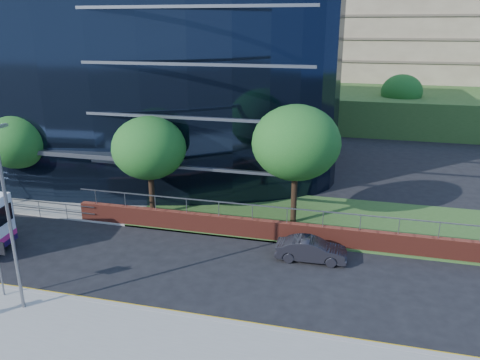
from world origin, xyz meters
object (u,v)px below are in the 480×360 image
(tree_far_b, at_px, (18,142))
(parked_car, at_px, (311,250))
(tree_far_d, at_px, (296,143))
(streetlight_east, at_px, (9,215))
(tree_far_c, at_px, (149,148))
(tree_dist_e, at_px, (402,92))

(tree_far_b, xyz_separation_m, parked_car, (20.60, -4.04, -3.60))
(tree_far_d, distance_m, parked_car, 6.64)
(streetlight_east, bearing_deg, tree_far_b, 127.63)
(tree_far_c, distance_m, streetlight_east, 11.22)
(tree_far_b, distance_m, tree_dist_e, 40.74)
(tree_far_c, bearing_deg, streetlight_east, -95.11)
(tree_far_b, height_order, parked_car, tree_far_b)
(tree_far_d, distance_m, tree_dist_e, 31.06)
(streetlight_east, bearing_deg, tree_far_d, 50.60)
(tree_far_c, xyz_separation_m, tree_dist_e, (17.00, 31.00, 0.00))
(tree_far_c, relative_size, tree_far_d, 0.87)
(tree_far_c, relative_size, tree_dist_e, 1.00)
(tree_far_d, bearing_deg, tree_dist_e, 75.07)
(streetlight_east, bearing_deg, tree_far_c, 84.89)
(tree_dist_e, xyz_separation_m, parked_car, (-6.40, -34.54, -3.93))
(tree_far_d, bearing_deg, parked_car, -70.58)
(tree_dist_e, xyz_separation_m, streetlight_east, (-18.00, -42.17, -0.10))
(tree_far_c, relative_size, streetlight_east, 0.81)
(tree_far_d, height_order, tree_dist_e, tree_far_d)
(streetlight_east, xyz_separation_m, parked_car, (11.60, 7.64, -3.83))
(tree_far_d, distance_m, streetlight_east, 15.77)
(tree_far_b, distance_m, tree_far_c, 10.02)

